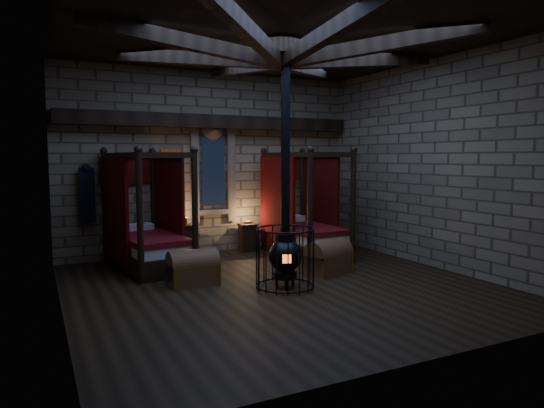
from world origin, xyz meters
name	(u,v)px	position (x,y,z in m)	size (l,w,h in m)	color
room	(278,68)	(0.00, 0.09, 3.74)	(7.02, 7.02, 4.29)	black
bed_left	(147,240)	(-1.79, 2.43, 0.57)	(1.48, 2.37, 2.32)	black
bed_right	(303,230)	(1.71, 2.17, 0.58)	(1.21, 2.26, 2.34)	black
trunk_left	(193,268)	(-1.33, 0.80, 0.28)	(0.87, 0.56, 0.63)	brown
trunk_right	(328,258)	(1.26, 0.44, 0.29)	(1.03, 0.82, 0.66)	brown
nightstand_left	(186,241)	(-0.81, 3.02, 0.38)	(0.51, 0.49, 0.91)	black
nightstand_right	(248,237)	(0.74, 3.13, 0.34)	(0.45, 0.43, 0.72)	black
stove	(285,252)	(0.01, -0.15, 0.62)	(1.01, 1.01, 4.05)	black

